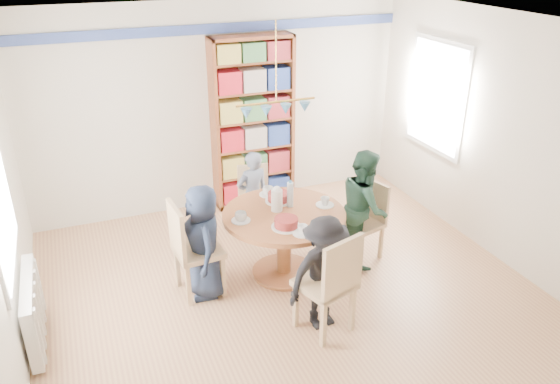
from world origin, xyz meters
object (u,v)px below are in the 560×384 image
person_right (364,207)px  person_near (324,273)px  chair_right (367,217)px  bookshelf (253,125)px  radiator (33,310)px  person_left (204,242)px  person_far (253,196)px  chair_left (190,246)px  dining_table (284,229)px  chair_far (255,196)px  chair_near (332,281)px

person_right → person_near: bearing=155.1°
chair_right → bookshelf: 2.06m
radiator → chair_right: size_ratio=1.11×
person_left → person_right: 1.82m
radiator → person_far: bearing=23.8°
chair_left → person_left: size_ratio=0.85×
person_right → person_near: (-0.92, -0.89, -0.09)m
dining_table → person_right: size_ratio=0.98×
person_left → person_far: (0.84, 0.91, -0.04)m
chair_far → bookshelf: size_ratio=0.38×
radiator → person_left: size_ratio=0.82×
chair_far → person_near: (-0.02, -1.98, 0.10)m
dining_table → person_near: size_ratio=1.13×
chair_far → person_near: 1.99m
chair_far → person_right: size_ratio=0.64×
dining_table → chair_far: chair_far is taller
dining_table → chair_near: size_ratio=1.25×
chair_left → person_left: person_left is taller
chair_right → person_near: size_ratio=0.79×
dining_table → chair_near: (0.02, -1.08, 0.02)m
chair_left → person_far: size_ratio=0.92×
chair_left → chair_near: chair_near is taller
person_right → chair_right: bearing=-34.5°
radiator → dining_table: size_ratio=0.77×
chair_right → person_left: 1.91m
chair_left → person_left: bearing=-17.6°
person_left → bookshelf: (1.19, 1.87, 0.51)m
radiator → person_right: person_right is taller
chair_left → chair_right: 2.04m
chair_right → person_near: bearing=-136.6°
person_near → person_far: bearing=84.7°
radiator → chair_near: bearing=-19.1°
dining_table → person_left: 0.88m
person_near → chair_far: bearing=82.2°
dining_table → bookshelf: (0.30, 1.84, 0.56)m
radiator → chair_far: size_ratio=1.17×
person_near → bookshelf: (0.29, 2.78, 0.54)m
chair_right → bookshelf: (-0.72, 1.83, 0.62)m
person_left → person_right: person_right is taller
chair_left → chair_right: size_ratio=1.14×
chair_far → chair_near: chair_near is taller
dining_table → person_near: bearing=-89.1°
chair_far → person_left: person_left is taller
chair_left → bookshelf: 2.32m
person_near → chair_near: bearing=-93.6°
chair_left → bookshelf: (1.32, 1.83, 0.55)m
chair_right → chair_far: 1.43m
person_far → person_near: 1.82m
radiator → dining_table: (2.50, 0.20, 0.21)m
person_left → person_near: 1.28m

